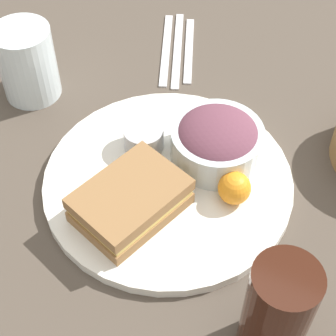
{
  "coord_description": "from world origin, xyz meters",
  "views": [
    {
      "loc": [
        0.39,
        0.2,
        0.56
      ],
      "look_at": [
        0.0,
        0.0,
        0.03
      ],
      "focal_mm": 60.0,
      "sensor_mm": 36.0,
      "label": 1
    }
  ],
  "objects": [
    {
      "name": "salad_bowl",
      "position": [
        -0.06,
        0.04,
        0.04
      ],
      "size": [
        0.12,
        0.12,
        0.06
      ],
      "color": "silver",
      "rests_on": "plate"
    },
    {
      "name": "spoon",
      "position": [
        -0.26,
        -0.09,
        0.0
      ],
      "size": [
        0.15,
        0.07,
        0.01
      ],
      "primitive_type": "cube",
      "rotation": [
        0.0,
        0.0,
        3.55
      ],
      "color": "silver",
      "rests_on": "ground_plane"
    },
    {
      "name": "orange_wedge",
      "position": [
        -0.01,
        0.08,
        0.03
      ],
      "size": [
        0.04,
        0.04,
        0.04
      ],
      "primitive_type": "sphere",
      "color": "orange",
      "rests_on": "plate"
    },
    {
      "name": "dressing_cup",
      "position": [
        -0.03,
        -0.05,
        0.03
      ],
      "size": [
        0.05,
        0.05,
        0.03
      ],
      "primitive_type": "cylinder",
      "color": "#B7B7BC",
      "rests_on": "plate"
    },
    {
      "name": "water_glass",
      "position": [
        -0.07,
        -0.25,
        0.05
      ],
      "size": [
        0.08,
        0.08,
        0.11
      ],
      "primitive_type": "cylinder",
      "color": "silver",
      "rests_on": "ground_plane"
    },
    {
      "name": "ground_plane",
      "position": [
        0.0,
        0.0,
        0.0
      ],
      "size": [
        4.0,
        4.0,
        0.0
      ],
      "primitive_type": "plane",
      "color": "#4C4238"
    },
    {
      "name": "knife",
      "position": [
        -0.25,
        -0.11,
        0.0
      ],
      "size": [
        0.18,
        0.08,
        0.01
      ],
      "primitive_type": "cube",
      "rotation": [
        0.0,
        0.0,
        3.55
      ],
      "color": "silver",
      "rests_on": "ground_plane"
    },
    {
      "name": "sandwich",
      "position": [
        0.06,
        -0.02,
        0.04
      ],
      "size": [
        0.15,
        0.12,
        0.04
      ],
      "color": "olive",
      "rests_on": "plate"
    },
    {
      "name": "plate",
      "position": [
        0.0,
        0.0,
        0.01
      ],
      "size": [
        0.31,
        0.31,
        0.01
      ],
      "primitive_type": "cylinder",
      "color": "white",
      "rests_on": "ground_plane"
    },
    {
      "name": "fork",
      "position": [
        -0.24,
        -0.12,
        0.0
      ],
      "size": [
        0.17,
        0.08,
        0.01
      ],
      "primitive_type": "cube",
      "rotation": [
        0.0,
        0.0,
        3.55
      ],
      "color": "silver",
      "rests_on": "ground_plane"
    },
    {
      "name": "drink_glass",
      "position": [
        0.14,
        0.18,
        0.07
      ],
      "size": [
        0.06,
        0.06,
        0.14
      ],
      "primitive_type": "cylinder",
      "color": "#38190F",
      "rests_on": "ground_plane"
    }
  ]
}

